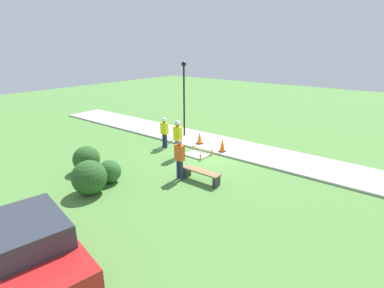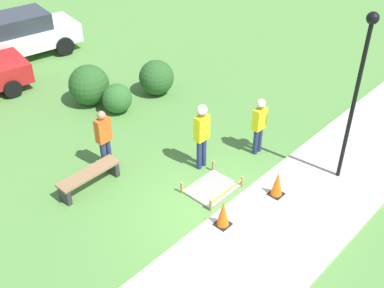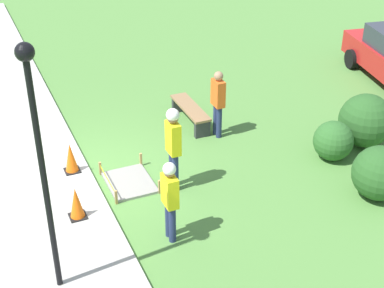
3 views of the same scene
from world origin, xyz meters
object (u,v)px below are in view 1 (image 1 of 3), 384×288
at_px(park_bench, 201,174).
at_px(worker_supervisor, 178,135).
at_px(traffic_cone_near_patch, 222,145).
at_px(parked_car_red, 31,247).
at_px(traffic_cone_far_patch, 200,138).
at_px(bystander_in_orange_shirt, 180,157).
at_px(lamppost_near, 184,89).
at_px(worker_assistant, 164,130).

xyz_separation_m(park_bench, worker_supervisor, (2.58, -1.49, 0.83)).
bearing_deg(traffic_cone_near_patch, worker_supervisor, 53.98).
distance_m(worker_supervisor, parked_car_red, 8.65).
xyz_separation_m(traffic_cone_far_patch, worker_supervisor, (-0.32, 2.20, 0.73)).
bearing_deg(park_bench, bystander_in_orange_shirt, 23.54).
distance_m(traffic_cone_near_patch, park_bench, 3.61).
distance_m(bystander_in_orange_shirt, lamppost_near, 6.42).
height_order(traffic_cone_near_patch, bystander_in_orange_shirt, bystander_in_orange_shirt).
relative_size(traffic_cone_near_patch, park_bench, 0.41).
bearing_deg(bystander_in_orange_shirt, worker_supervisor, -47.18).
bearing_deg(bystander_in_orange_shirt, lamppost_near, -51.79).
height_order(worker_assistant, bystander_in_orange_shirt, bystander_in_orange_shirt).
relative_size(worker_supervisor, lamppost_near, 0.44).
height_order(traffic_cone_near_patch, park_bench, traffic_cone_near_patch).
relative_size(park_bench, bystander_in_orange_shirt, 0.98).
xyz_separation_m(park_bench, parked_car_red, (0.03, 6.76, 0.44)).
relative_size(traffic_cone_far_patch, lamppost_near, 0.16).
height_order(worker_assistant, lamppost_near, lamppost_near).
relative_size(traffic_cone_far_patch, bystander_in_orange_shirt, 0.39).
height_order(lamppost_near, parked_car_red, lamppost_near).
relative_size(traffic_cone_near_patch, bystander_in_orange_shirt, 0.40).
xyz_separation_m(traffic_cone_near_patch, worker_supervisor, (1.39, 1.91, 0.73)).
distance_m(worker_assistant, lamppost_near, 3.00).
distance_m(worker_assistant, bystander_in_orange_shirt, 4.17).
relative_size(lamppost_near, parked_car_red, 0.99).
relative_size(worker_supervisor, bystander_in_orange_shirt, 1.11).
bearing_deg(traffic_cone_near_patch, worker_assistant, 22.38).
height_order(traffic_cone_far_patch, park_bench, traffic_cone_far_patch).
relative_size(traffic_cone_near_patch, lamppost_near, 0.16).
bearing_deg(worker_supervisor, park_bench, 149.90).
height_order(worker_supervisor, lamppost_near, lamppost_near).
height_order(traffic_cone_near_patch, worker_supervisor, worker_supervisor).
bearing_deg(traffic_cone_near_patch, park_bench, 109.27).
xyz_separation_m(park_bench, worker_assistant, (4.14, -2.19, 0.66)).
distance_m(traffic_cone_near_patch, parked_car_red, 10.24).
height_order(bystander_in_orange_shirt, parked_car_red, bystander_in_orange_shirt).
xyz_separation_m(traffic_cone_near_patch, traffic_cone_far_patch, (1.71, -0.30, -0.01)).
bearing_deg(bystander_in_orange_shirt, parked_car_red, 97.32).
relative_size(park_bench, lamppost_near, 0.39).
bearing_deg(worker_assistant, lamppost_near, -77.58).
relative_size(worker_assistant, lamppost_near, 0.39).
distance_m(traffic_cone_far_patch, bystander_in_orange_shirt, 4.59).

